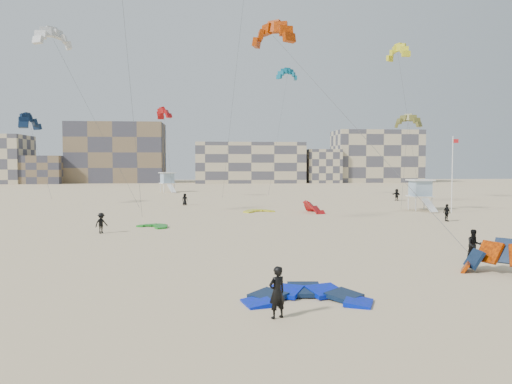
{
  "coord_description": "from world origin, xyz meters",
  "views": [
    {
      "loc": [
        -0.85,
        -20.72,
        5.59
      ],
      "look_at": [
        1.43,
        6.0,
        4.09
      ],
      "focal_mm": 35.0,
      "sensor_mm": 36.0,
      "label": 1
    }
  ],
  "objects": [
    {
      "name": "ground",
      "position": [
        0.0,
        0.0,
        0.0
      ],
      "size": [
        320.0,
        320.0,
        0.0
      ],
      "primitive_type": "plane",
      "color": "#CDB58A",
      "rests_on": "ground"
    },
    {
      "name": "kite_ground_blue",
      "position": [
        2.93,
        -0.85,
        0.0
      ],
      "size": [
        5.04,
        5.27,
        1.33
      ],
      "primitive_type": null,
      "rotation": [
        0.12,
        0.0,
        -0.08
      ],
      "color": "#0007F8",
      "rests_on": "ground"
    },
    {
      "name": "kite_ground_orange",
      "position": [
        13.58,
        2.82,
        0.0
      ],
      "size": [
        5.95,
        5.96,
        4.13
      ],
      "primitive_type": null,
      "rotation": [
        1.01,
        0.0,
        -0.83
      ],
      "color": "#F64C00",
      "rests_on": "ground"
    },
    {
      "name": "kite_ground_green",
      "position": [
        -6.16,
        23.76,
        0.0
      ],
      "size": [
        4.09,
        4.11,
        0.56
      ],
      "primitive_type": null,
      "rotation": [
        0.05,
        0.0,
        -0.73
      ],
      "color": "#1C8E1E",
      "rests_on": "ground"
    },
    {
      "name": "kite_ground_red_far",
      "position": [
        10.66,
        35.6,
        0.0
      ],
      "size": [
        4.23,
        4.19,
        3.88
      ],
      "primitive_type": null,
      "rotation": [
        0.82,
        0.0,
        1.68
      ],
      "color": "#B40018",
      "rests_on": "ground"
    },
    {
      "name": "kite_ground_yellow",
      "position": [
        4.39,
        37.16,
        0.0
      ],
      "size": [
        4.36,
        4.47,
        0.59
      ],
      "primitive_type": null,
      "rotation": [
        0.05,
        0.0,
        0.33
      ],
      "color": "#EBFF24",
      "rests_on": "ground"
    },
    {
      "name": "kitesurfer_main",
      "position": [
        1.42,
        -3.04,
        0.95
      ],
      "size": [
        0.83,
        0.74,
        1.91
      ],
      "primitive_type": "imported",
      "rotation": [
        0.0,
        0.0,
        3.65
      ],
      "color": "black",
      "rests_on": "ground"
    },
    {
      "name": "kitesurfer_b",
      "position": [
        14.23,
        6.82,
        0.9
      ],
      "size": [
        0.98,
        0.82,
        1.8
      ],
      "primitive_type": "imported",
      "rotation": [
        0.0,
        0.0,
        -0.17
      ],
      "color": "black",
      "rests_on": "ground"
    },
    {
      "name": "kitesurfer_c",
      "position": [
        -9.91,
        20.23,
        0.83
      ],
      "size": [
        1.2,
        1.2,
        1.67
      ],
      "primitive_type": "imported",
      "rotation": [
        0.0,
        0.0,
        0.77
      ],
      "color": "black",
      "rests_on": "ground"
    },
    {
      "name": "kitesurfer_d",
      "position": [
        21.88,
        26.02,
        0.85
      ],
      "size": [
        0.6,
        1.06,
        1.7
      ],
      "primitive_type": "imported",
      "rotation": [
        0.0,
        0.0,
        1.76
      ],
      "color": "black",
      "rests_on": "ground"
    },
    {
      "name": "kitesurfer_e",
      "position": [
        -4.76,
        47.53,
        0.81
      ],
      "size": [
        0.9,
        0.72,
        1.61
      ],
      "primitive_type": "imported",
      "rotation": [
        0.0,
        0.0,
        0.29
      ],
      "color": "black",
      "rests_on": "ground"
    },
    {
      "name": "kitesurfer_f",
      "position": [
        27.11,
        53.35,
        0.91
      ],
      "size": [
        1.12,
        1.76,
        1.81
      ],
      "primitive_type": "imported",
      "rotation": [
        0.0,
        0.0,
        -1.19
      ],
      "color": "black",
      "rests_on": "ground"
    },
    {
      "name": "kite_fly_orange",
      "position": [
        4.63,
        25.24,
        17.32
      ],
      "size": [
        10.51,
        24.37,
        17.77
      ],
      "rotation": [
        0.0,
        0.0,
        -0.69
      ],
      "color": "#F64C00",
      "rests_on": "ground"
    },
    {
      "name": "kite_fly_grey",
      "position": [
        -16.73,
        31.22,
        18.04
      ],
      "size": [
        10.76,
        5.22,
        18.43
      ],
      "rotation": [
        0.0,
        0.0,
        0.78
      ],
      "color": "white",
      "rests_on": "ground"
    },
    {
      "name": "kite_fly_olive",
      "position": [
        21.05,
        34.22,
        10.32
      ],
      "size": [
        4.97,
        8.05,
        10.45
      ],
      "rotation": [
        0.0,
        0.0,
        -0.58
      ],
      "color": "brown",
      "rests_on": "ground"
    },
    {
      "name": "kite_fly_yellow",
      "position": [
        25.65,
        49.9,
        21.53
      ],
      "size": [
        7.86,
        6.93,
        21.7
      ],
      "rotation": [
        0.0,
        0.0,
        -1.23
      ],
      "color": "#EBFF24",
      "rests_on": "ground"
    },
    {
      "name": "kite_fly_navy",
      "position": [
        -25.16,
        48.12,
        11.08
      ],
      "size": [
        5.69,
        4.59,
        11.63
      ],
      "rotation": [
        0.0,
        0.0,
        1.4
      ],
      "color": "#0D1D3C",
      "rests_on": "ground"
    },
    {
      "name": "kite_fly_teal_b",
      "position": [
        11.46,
        62.3,
        20.38
      ],
      "size": [
        6.3,
        11.04,
        20.4
      ],
      "rotation": [
        0.0,
        0.0,
        0.31
      ],
      "color": "#0E6B8C",
      "rests_on": "ground"
    },
    {
      "name": "kite_fly_red",
      "position": [
        -8.77,
        61.08,
        13.65
      ],
      "size": [
        4.91,
        4.98,
        14.13
      ],
      "rotation": [
        0.0,
        0.0,
        2.11
      ],
      "color": "#B40018",
      "rests_on": "ground"
    },
    {
      "name": "lifeguard_tower_near",
      "position": [
        24.12,
        37.64,
        1.86
      ],
      "size": [
        2.75,
        5.16,
        3.75
      ],
      "rotation": [
        0.0,
        0.0,
        0.04
      ],
      "color": "white",
      "rests_on": "ground"
    },
    {
      "name": "lifeguard_tower_far",
      "position": [
        -10.07,
        79.97,
        1.96
      ],
      "size": [
        3.68,
        5.88,
        3.95
      ],
      "rotation": [
        0.0,
        0.0,
        0.42
      ],
      "color": "white",
      "rests_on": "ground"
    },
    {
      "name": "flagpole",
      "position": [
        26.34,
        34.07,
        4.58
      ],
      "size": [
        0.71,
        0.11,
        8.77
      ],
      "color": "white",
      "rests_on": "ground"
    },
    {
      "name": "condo_west_b",
      "position": [
        -30.0,
        134.0,
        9.0
      ],
      "size": [
        28.0,
        14.0,
        18.0
      ],
      "primitive_type": "cube",
      "color": "brown",
      "rests_on": "ground"
    },
    {
      "name": "condo_mid",
      "position": [
        10.0,
        130.0,
        6.0
      ],
      "size": [
        32.0,
        16.0,
        12.0
      ],
      "primitive_type": "cube",
      "color": "#BBAC89",
      "rests_on": "ground"
    },
    {
      "name": "condo_east",
      "position": [
        50.0,
        132.0,
        8.0
      ],
      "size": [
        26.0,
        14.0,
        16.0
      ],
      "primitive_type": "cube",
      "color": "#BBAC89",
      "rests_on": "ground"
    },
    {
      "name": "condo_fill_left",
      "position": [
        -50.0,
        128.0,
        4.0
      ],
      "size": [
        12.0,
        10.0,
        8.0
      ],
      "primitive_type": "cube",
      "color": "brown",
      "rests_on": "ground"
    },
    {
      "name": "condo_fill_right",
      "position": [
        32.0,
        128.0,
        5.0
      ],
      "size": [
        10.0,
        10.0,
        10.0
      ],
      "primitive_type": "cube",
      "color": "#BBAC89",
      "rests_on": "ground"
    }
  ]
}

